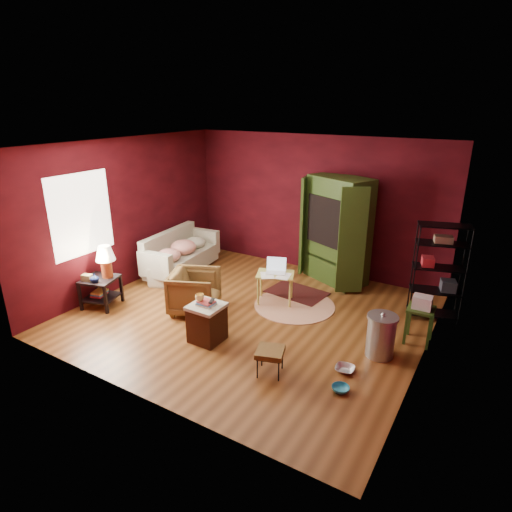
% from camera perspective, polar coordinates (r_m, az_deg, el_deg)
% --- Properties ---
extents(room, '(5.54, 5.04, 2.84)m').
position_cam_1_polar(room, '(6.77, -1.23, 2.73)').
color(room, brown).
rests_on(room, ground).
extents(sofa, '(1.18, 1.94, 0.73)m').
position_cam_1_polar(sofa, '(9.10, -9.99, 0.12)').
color(sofa, '#B9B99F').
rests_on(sofa, ground).
extents(armchair, '(0.97, 1.00, 0.79)m').
position_cam_1_polar(armchair, '(7.35, -8.18, -4.45)').
color(armchair, black).
rests_on(armchair, ground).
extents(pet_bowl_steel, '(0.27, 0.09, 0.26)m').
position_cam_1_polar(pet_bowl_steel, '(5.98, 11.83, -13.79)').
color(pet_bowl_steel, silver).
rests_on(pet_bowl_steel, ground).
extents(pet_bowl_turquoise, '(0.23, 0.10, 0.22)m').
position_cam_1_polar(pet_bowl_turquoise, '(5.63, 11.26, -16.36)').
color(pet_bowl_turquoise, '#29A0C3').
rests_on(pet_bowl_turquoise, ground).
extents(vase, '(0.20, 0.20, 0.15)m').
position_cam_1_polar(vase, '(7.71, -20.74, -2.78)').
color(vase, '#0C163D').
rests_on(vase, side_table).
extents(mug, '(0.14, 0.11, 0.13)m').
position_cam_1_polar(mug, '(6.33, -7.53, -5.41)').
color(mug, '#FFDD7C').
rests_on(mug, hamper).
extents(side_table, '(0.69, 0.69, 1.09)m').
position_cam_1_polar(side_table, '(7.84, -19.75, -1.83)').
color(side_table, black).
rests_on(side_table, ground).
extents(sofa_cushions, '(0.94, 1.96, 0.79)m').
position_cam_1_polar(sofa_cushions, '(9.07, -10.18, 0.20)').
color(sofa_cushions, '#B9B99F').
rests_on(sofa_cushions, sofa).
extents(hamper, '(0.48, 0.48, 0.67)m').
position_cam_1_polar(hamper, '(6.50, -6.55, -8.73)').
color(hamper, '#40200E').
rests_on(hamper, ground).
extents(footstool, '(0.45, 0.45, 0.36)m').
position_cam_1_polar(footstool, '(5.73, 1.90, -12.78)').
color(footstool, black).
rests_on(footstool, ground).
extents(rug_round, '(1.83, 1.83, 0.01)m').
position_cam_1_polar(rug_round, '(7.65, 5.15, -6.54)').
color(rug_round, beige).
rests_on(rug_round, ground).
extents(rug_oriental, '(1.14, 0.83, 0.01)m').
position_cam_1_polar(rug_oriental, '(8.12, 5.46, -4.84)').
color(rug_oriental, '#491413').
rests_on(rug_oriental, ground).
extents(laptop_desk, '(0.77, 0.67, 0.80)m').
position_cam_1_polar(laptop_desk, '(7.56, 2.60, -2.74)').
color(laptop_desk, '#D2D260').
rests_on(laptop_desk, ground).
extents(tv_armoire, '(1.50, 1.24, 2.08)m').
position_cam_1_polar(tv_armoire, '(8.45, 10.72, 3.64)').
color(tv_armoire, '#2B4413').
rests_on(tv_armoire, ground).
extents(wire_shelving, '(0.86, 0.56, 1.62)m').
position_cam_1_polar(wire_shelving, '(7.45, 23.28, -1.52)').
color(wire_shelving, black).
rests_on(wire_shelving, ground).
extents(small_stand, '(0.39, 0.39, 0.75)m').
position_cam_1_polar(small_stand, '(6.74, 21.20, -6.50)').
color(small_stand, '#2B4413').
rests_on(small_stand, ground).
extents(trash_can, '(0.47, 0.47, 0.67)m').
position_cam_1_polar(trash_can, '(6.34, 16.31, -10.14)').
color(trash_can, '#ABB1B3').
rests_on(trash_can, ground).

